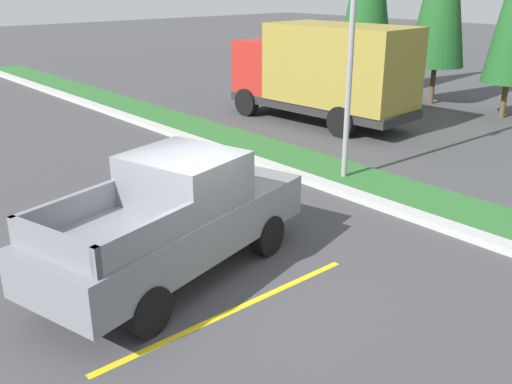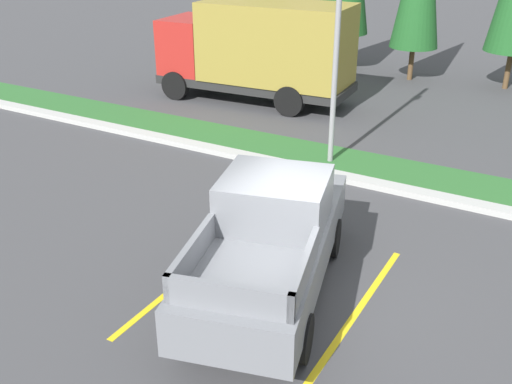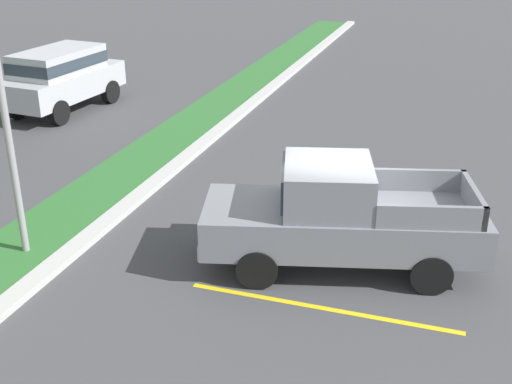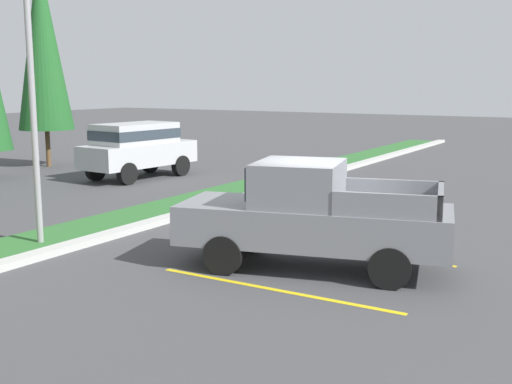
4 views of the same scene
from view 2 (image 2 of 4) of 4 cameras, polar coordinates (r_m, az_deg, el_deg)
ground_plane at (r=10.58m, az=4.58°, el=-9.92°), size 120.00×120.00×0.00m
parking_line_near at (r=11.34m, az=-5.65°, el=-7.29°), size 0.12×4.80×0.01m
parking_line_far at (r=10.15m, az=9.19°, el=-11.90°), size 0.12×4.80×0.01m
curb_strip at (r=14.66m, az=13.05°, el=0.37°), size 56.00×0.40×0.15m
grass_median at (r=15.65m, az=14.27°, el=1.68°), size 56.00×1.80×0.06m
pickup_truck_main at (r=10.13m, az=1.43°, el=-4.57°), size 3.16×5.53×2.10m
cargo_truck_distant at (r=20.97m, az=0.23°, el=13.58°), size 6.93×2.86×3.40m
street_light at (r=14.89m, az=7.70°, el=17.18°), size 0.24×1.49×6.99m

